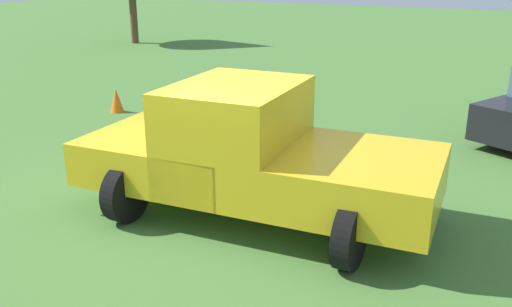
% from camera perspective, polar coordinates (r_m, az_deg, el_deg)
% --- Properties ---
extents(ground_plane, '(80.00, 80.00, 0.00)m').
position_cam_1_polar(ground_plane, '(7.81, -4.46, -6.06)').
color(ground_plane, '#477533').
extents(pickup_truck, '(2.69, 4.90, 1.82)m').
position_cam_1_polar(pickup_truck, '(7.40, -0.87, 0.46)').
color(pickup_truck, black).
rests_on(pickup_truck, ground_plane).
extents(traffic_cone, '(0.32, 0.32, 0.55)m').
position_cam_1_polar(traffic_cone, '(13.35, -14.21, 5.33)').
color(traffic_cone, orange).
rests_on(traffic_cone, ground_plane).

